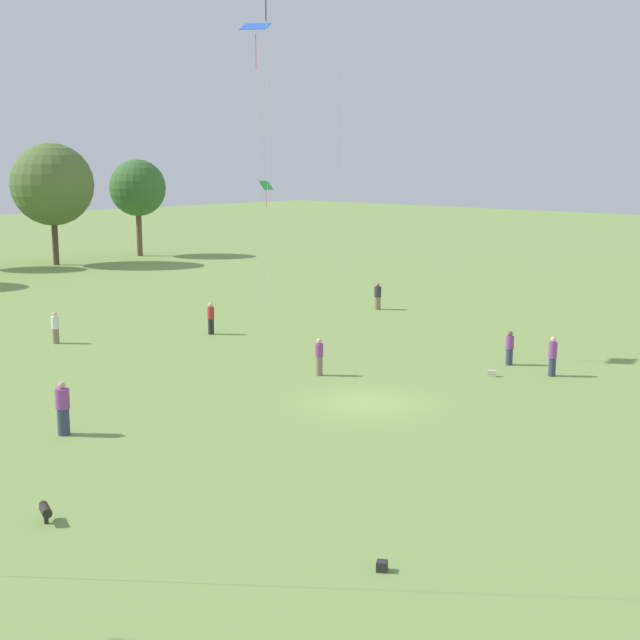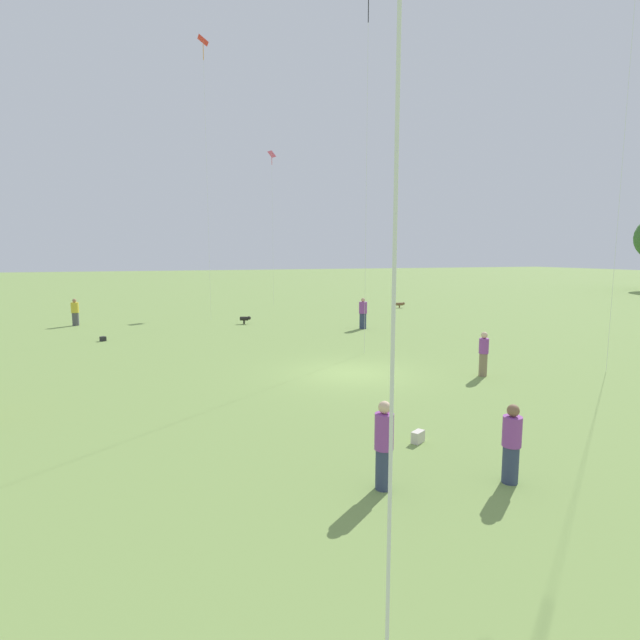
{
  "view_description": "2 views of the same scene",
  "coord_description": "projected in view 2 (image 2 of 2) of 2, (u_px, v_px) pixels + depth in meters",
  "views": [
    {
      "loc": [
        -25.54,
        -21.19,
        9.3
      ],
      "look_at": [
        2.06,
        4.37,
        2.45
      ],
      "focal_mm": 50.0,
      "sensor_mm": 36.0,
      "label": 1
    },
    {
      "loc": [
        16.95,
        -7.24,
        4.48
      ],
      "look_at": [
        -1.81,
        -0.58,
        1.82
      ],
      "focal_mm": 28.0,
      "sensor_mm": 36.0,
      "label": 2
    }
  ],
  "objects": [
    {
      "name": "person_2",
      "position": [
        363.0,
        314.0,
        29.78
      ],
      "size": [
        0.6,
        0.6,
        1.86
      ],
      "rotation": [
        0.0,
        0.0,
        1.28
      ],
      "color": "#333D5B",
      "rests_on": "ground_plane"
    },
    {
      "name": "kite_8",
      "position": [
        368.0,
        2.0,
        20.55
      ],
      "size": [
        0.97,
        1.12,
        15.75
      ],
      "rotation": [
        0.0,
        0.0,
        4.09
      ],
      "color": "yellow",
      "rests_on": "ground_plane"
    },
    {
      "name": "picnic_bag_1",
      "position": [
        103.0,
        339.0,
        25.66
      ],
      "size": [
        0.34,
        0.34,
        0.24
      ],
      "rotation": [
        0.0,
        0.0,
        2.12
      ],
      "color": "#262628",
      "rests_on": "ground_plane"
    },
    {
      "name": "ground_plane",
      "position": [
        350.0,
        373.0,
        18.83
      ],
      "size": [
        240.0,
        240.0,
        0.0
      ],
      "primitive_type": "plane",
      "color": "#7A994C"
    },
    {
      "name": "person_9",
      "position": [
        75.0,
        312.0,
        31.12
      ],
      "size": [
        0.64,
        0.64,
        1.69
      ],
      "rotation": [
        0.0,
        0.0,
        2.45
      ],
      "color": "#4C4C51",
      "rests_on": "ground_plane"
    },
    {
      "name": "picnic_bag_0",
      "position": [
        418.0,
        437.0,
        11.89
      ],
      "size": [
        0.35,
        0.4,
        0.28
      ],
      "rotation": [
        0.0,
        0.0,
        2.11
      ],
      "color": "beige",
      "rests_on": "ground_plane"
    },
    {
      "name": "person_8",
      "position": [
        511.0,
        444.0,
        9.73
      ],
      "size": [
        0.48,
        0.48,
        1.59
      ],
      "rotation": [
        0.0,
        0.0,
        4.35
      ],
      "color": "#333D5B",
      "rests_on": "ground_plane"
    },
    {
      "name": "kite_7",
      "position": [
        272.0,
        166.0,
        42.24
      ],
      "size": [
        0.76,
        0.66,
        13.05
      ],
      "rotation": [
        0.0,
        0.0,
        2.69
      ],
      "color": "#E54C99",
      "rests_on": "ground_plane"
    },
    {
      "name": "dog_1",
      "position": [
        245.0,
        319.0,
        31.85
      ],
      "size": [
        0.44,
        0.7,
        0.5
      ],
      "rotation": [
        0.0,
        0.0,
        5.93
      ],
      "color": "black",
      "rests_on": "ground_plane"
    },
    {
      "name": "kite_2",
      "position": [
        204.0,
        65.0,
        31.34
      ],
      "size": [
        0.72,
        0.61,
        17.92
      ],
      "rotation": [
        0.0,
        0.0,
        2.37
      ],
      "color": "red",
      "rests_on": "ground_plane"
    },
    {
      "name": "dog_0",
      "position": [
        400.0,
        304.0,
        41.31
      ],
      "size": [
        0.33,
        0.77,
        0.47
      ],
      "rotation": [
        0.0,
        0.0,
        6.12
      ],
      "color": "brown",
      "rests_on": "ground_plane"
    },
    {
      "name": "person_7",
      "position": [
        483.0,
        354.0,
        18.26
      ],
      "size": [
        0.39,
        0.39,
        1.64
      ],
      "rotation": [
        0.0,
        0.0,
        1.7
      ],
      "color": "#847056",
      "rests_on": "ground_plane"
    },
    {
      "name": "person_1",
      "position": [
        384.0,
        445.0,
        9.45
      ],
      "size": [
        0.38,
        0.38,
        1.74
      ],
      "rotation": [
        0.0,
        0.0,
        0.05
      ],
      "color": "#333D5B",
      "rests_on": "ground_plane"
    }
  ]
}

